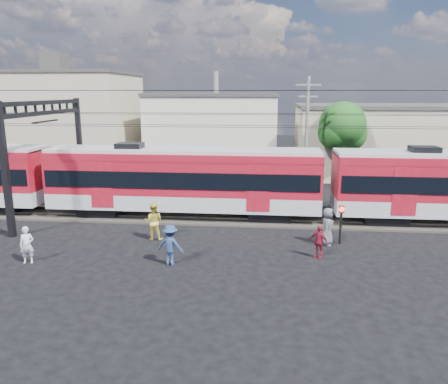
{
  "coord_description": "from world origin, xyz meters",
  "views": [
    {
      "loc": [
        3.26,
        -17.08,
        7.45
      ],
      "look_at": [
        1.02,
        5.0,
        2.32
      ],
      "focal_mm": 35.0,
      "sensor_mm": 36.0,
      "label": 1
    }
  ],
  "objects": [
    {
      "name": "pedestrian_e",
      "position": [
        6.26,
        3.89,
        0.95
      ],
      "size": [
        0.82,
        1.05,
        1.89
      ],
      "primitive_type": "imported",
      "rotation": [
        0.0,
        0.0,
        1.31
      ],
      "color": "#535458",
      "rests_on": "ground"
    },
    {
      "name": "crossing_signal",
      "position": [
        6.94,
        4.11,
        1.37
      ],
      "size": [
        0.29,
        0.29,
        1.97
      ],
      "color": "black",
      "rests_on": "ground"
    },
    {
      "name": "ground",
      "position": [
        0.0,
        0.0,
        0.0
      ],
      "size": [
        120.0,
        120.0,
        0.0
      ],
      "primitive_type": "plane",
      "color": "black",
      "rests_on": "ground"
    },
    {
      "name": "building_west",
      "position": [
        -17.0,
        24.0,
        4.66
      ],
      "size": [
        14.28,
        10.2,
        9.3
      ],
      "color": "tan",
      "rests_on": "ground"
    },
    {
      "name": "pedestrian_b",
      "position": [
        -2.48,
        3.8,
        0.97
      ],
      "size": [
        0.99,
        0.8,
        1.94
      ],
      "primitive_type": "imported",
      "rotation": [
        0.0,
        0.0,
        3.21
      ],
      "color": "gold",
      "rests_on": "ground"
    },
    {
      "name": "commuter_train",
      "position": [
        -1.49,
        8.0,
        2.4
      ],
      "size": [
        50.3,
        3.08,
        4.17
      ],
      "color": "black",
      "rests_on": "ground"
    },
    {
      "name": "building_mideast",
      "position": [
        14.0,
        24.0,
        3.16
      ],
      "size": [
        16.32,
        10.2,
        6.3
      ],
      "color": "tan",
      "rests_on": "ground"
    },
    {
      "name": "rail_near",
      "position": [
        0.0,
        7.25,
        0.18
      ],
      "size": [
        70.0,
        0.12,
        0.12
      ],
      "primitive_type": "cube",
      "color": "#59544C",
      "rests_on": "track_bed"
    },
    {
      "name": "rail_far",
      "position": [
        0.0,
        8.75,
        0.18
      ],
      "size": [
        70.0,
        0.12,
        0.12
      ],
      "primitive_type": "cube",
      "color": "#59544C",
      "rests_on": "track_bed"
    },
    {
      "name": "track_bed",
      "position": [
        0.0,
        8.0,
        0.06
      ],
      "size": [
        70.0,
        3.4,
        0.12
      ],
      "primitive_type": "cube",
      "color": "#2D2823",
      "rests_on": "ground"
    },
    {
      "name": "catenary",
      "position": [
        -8.65,
        8.0,
        5.14
      ],
      "size": [
        70.0,
        9.3,
        7.52
      ],
      "color": "black",
      "rests_on": "ground"
    },
    {
      "name": "pedestrian_d",
      "position": [
        5.65,
        2.07,
        0.78
      ],
      "size": [
        0.97,
        0.82,
        1.55
      ],
      "primitive_type": "imported",
      "rotation": [
        0.0,
        0.0,
        -0.58
      ],
      "color": "maroon",
      "rests_on": "ground"
    },
    {
      "name": "tree_near",
      "position": [
        9.19,
        18.09,
        4.66
      ],
      "size": [
        3.82,
        3.64,
        6.72
      ],
      "color": "#382619",
      "rests_on": "ground"
    },
    {
      "name": "utility_pole_mid",
      "position": [
        6.0,
        15.0,
        4.53
      ],
      "size": [
        1.8,
        0.24,
        8.5
      ],
      "color": "slate",
      "rests_on": "ground"
    },
    {
      "name": "pedestrian_a",
      "position": [
        -7.25,
        0.19,
        0.83
      ],
      "size": [
        0.69,
        0.55,
        1.66
      ],
      "primitive_type": "imported",
      "rotation": [
        0.0,
        0.0,
        0.29
      ],
      "color": "silver",
      "rests_on": "ground"
    },
    {
      "name": "pedestrian_c",
      "position": [
        -0.88,
        0.6,
        0.91
      ],
      "size": [
        1.29,
        0.9,
        1.82
      ],
      "primitive_type": "imported",
      "rotation": [
        0.0,
        0.0,
        2.94
      ],
      "color": "navy",
      "rests_on": "ground"
    },
    {
      "name": "building_midwest",
      "position": [
        -2.0,
        27.0,
        3.66
      ],
      "size": [
        12.24,
        12.24,
        7.3
      ],
      "color": "beige",
      "rests_on": "ground"
    }
  ]
}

